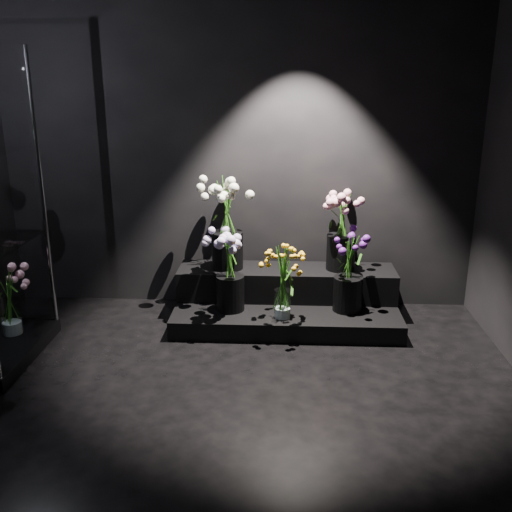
{
  "coord_description": "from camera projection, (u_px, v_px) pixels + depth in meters",
  "views": [
    {
      "loc": [
        0.38,
        -2.8,
        1.94
      ],
      "look_at": [
        0.18,
        1.2,
        0.68
      ],
      "focal_mm": 40.0,
      "sensor_mm": 36.0,
      "label": 1
    }
  ],
  "objects": [
    {
      "name": "bouquet_purple",
      "position": [
        349.0,
        269.0,
        4.48
      ],
      "size": [
        0.39,
        0.39,
        0.62
      ],
      "rotation": [
        0.0,
        0.0,
        -0.25
      ],
      "color": "black",
      "rests_on": "display_riser"
    },
    {
      "name": "bouquet_lilac",
      "position": [
        230.0,
        264.0,
        4.48
      ],
      "size": [
        0.47,
        0.47,
        0.66
      ],
      "rotation": [
        0.0,
        0.0,
        0.44
      ],
      "color": "black",
      "rests_on": "display_riser"
    },
    {
      "name": "wall_front",
      "position": [
        50.0,
        421.0,
        0.94
      ],
      "size": [
        4.0,
        0.0,
        4.0
      ],
      "primitive_type": "plane",
      "rotation": [
        -1.57,
        0.0,
        0.0
      ],
      "color": "black",
      "rests_on": "floor"
    },
    {
      "name": "display_riser",
      "position": [
        286.0,
        299.0,
        4.76
      ],
      "size": [
        1.82,
        0.81,
        0.4
      ],
      "color": "black",
      "rests_on": "floor"
    },
    {
      "name": "bouquet_case_base_pink",
      "position": [
        9.0,
        301.0,
        4.2
      ],
      "size": [
        0.39,
        0.39,
        0.5
      ],
      "rotation": [
        0.0,
        0.0,
        0.41
      ],
      "color": "white",
      "rests_on": "display_case"
    },
    {
      "name": "bouquet_orange_bells",
      "position": [
        283.0,
        283.0,
        4.35
      ],
      "size": [
        0.31,
        0.31,
        0.56
      ],
      "rotation": [
        0.0,
        0.0,
        -0.29
      ],
      "color": "white",
      "rests_on": "display_riser"
    },
    {
      "name": "bouquet_pink_roses",
      "position": [
        342.0,
        226.0,
        4.66
      ],
      "size": [
        0.41,
        0.41,
        0.64
      ],
      "rotation": [
        0.0,
        0.0,
        -0.14
      ],
      "color": "black",
      "rests_on": "display_riser"
    },
    {
      "name": "floor",
      "position": [
        214.0,
        431.0,
        3.27
      ],
      "size": [
        4.0,
        4.0,
        0.0
      ],
      "primitive_type": "plane",
      "color": "black",
      "rests_on": "ground"
    },
    {
      "name": "wall_back",
      "position": [
        239.0,
        145.0,
        4.75
      ],
      "size": [
        4.0,
        0.0,
        4.0
      ],
      "primitive_type": "plane",
      "rotation": [
        1.57,
        0.0,
        0.0
      ],
      "color": "black",
      "rests_on": "floor"
    },
    {
      "name": "bouquet_cream_roses",
      "position": [
        227.0,
        217.0,
        4.67
      ],
      "size": [
        0.42,
        0.42,
        0.76
      ],
      "rotation": [
        0.0,
        0.0,
        0.01
      ],
      "color": "black",
      "rests_on": "display_riser"
    }
  ]
}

